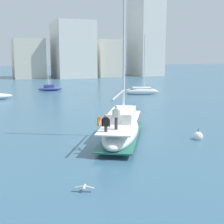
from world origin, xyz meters
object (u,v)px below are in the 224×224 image
object	(u,v)px
main_sailboat	(122,128)
moored_sloop_far	(142,90)
seagull	(84,187)
mooring_buoy	(198,136)
moored_catamaran	(50,88)

from	to	relation	value
main_sailboat	moored_sloop_far	size ratio (longest dim) A/B	1.24
seagull	mooring_buoy	xyz separation A→B (m)	(10.53, 6.12, -0.00)
main_sailboat	seagull	size ratio (longest dim) A/B	13.46
moored_catamaran	seagull	distance (m)	44.81
moored_catamaran	seagull	world-z (taller)	moored_catamaran
moored_sloop_far	moored_catamaran	distance (m)	16.81
main_sailboat	mooring_buoy	world-z (taller)	main_sailboat
moored_catamaran	mooring_buoy	distance (m)	38.55
moored_sloop_far	seagull	bearing A→B (deg)	-119.51
moored_sloop_far	moored_catamaran	xyz separation A→B (m)	(-13.43, 10.10, -0.15)
main_sailboat	moored_catamaran	distance (m)	36.46
main_sailboat	moored_catamaran	world-z (taller)	main_sailboat
mooring_buoy	main_sailboat	bearing A→B (deg)	161.36
moored_sloop_far	seagull	size ratio (longest dim) A/B	10.85
moored_sloop_far	mooring_buoy	xyz separation A→B (m)	(-8.89, -28.19, -0.44)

